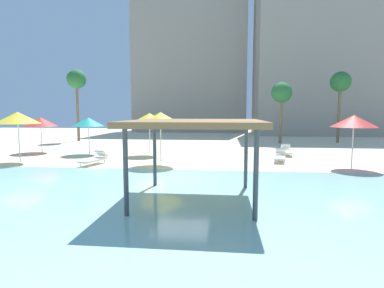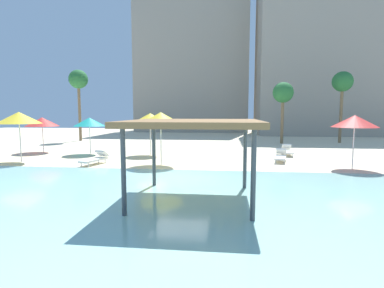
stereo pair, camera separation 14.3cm
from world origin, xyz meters
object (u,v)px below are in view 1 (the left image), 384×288
Objects in this scene: beach_umbrella_yellow_5 at (18,118)px; palm_tree_1 at (340,84)px; beach_umbrella_red_6 at (354,121)px; palm_tree_0 at (282,94)px; beach_umbrella_yellow_4 at (160,118)px; lounge_chair_2 at (286,150)px; palm_tree_2 at (77,81)px; beach_umbrella_red_3 at (41,122)px; beach_umbrella_yellow_0 at (149,117)px; beach_umbrella_teal_1 at (88,122)px; shade_pavilion at (195,125)px; lounge_chair_3 at (95,159)px; lounge_chair_0 at (280,156)px.

beach_umbrella_yellow_5 is 26.95m from palm_tree_1.
palm_tree_0 is at bearing 96.17° from beach_umbrella_red_6.
beach_umbrella_yellow_4 is 15.55m from palm_tree_0.
lounge_chair_2 is 0.34× the size of palm_tree_0.
beach_umbrella_red_3 is at bearing -79.93° from palm_tree_2.
beach_umbrella_yellow_0 is at bearing 112.22° from beach_umbrella_yellow_4.
beach_umbrella_yellow_5 is at bearing -148.78° from palm_tree_1.
beach_umbrella_red_6 is 0.39× the size of palm_tree_2.
beach_umbrella_teal_1 is 7.06m from beach_umbrella_yellow_4.
lounge_chair_2 is at bearing -125.84° from palm_tree_1.
palm_tree_2 is (-13.93, 19.82, 3.55)m from shade_pavilion.
beach_umbrella_yellow_4 is (5.93, -3.81, 0.33)m from beach_umbrella_teal_1.
beach_umbrella_yellow_5 is at bearing -72.36° from beach_umbrella_red_3.
lounge_chair_2 is at bearing 30.77° from beach_umbrella_yellow_4.
beach_umbrella_yellow_4 is 4.37m from lounge_chair_3.
lounge_chair_0 is at bearing 15.81° from beach_umbrella_yellow_4.
lounge_chair_0 is 2.83m from lounge_chair_2.
lounge_chair_2 is at bearing 4.40° from beach_umbrella_yellow_0.
beach_umbrella_red_3 is 0.35× the size of palm_tree_2.
palm_tree_1 is at bearing 59.84° from shade_pavilion.
beach_umbrella_red_3 is at bearing -158.55° from palm_tree_1.
beach_umbrella_red_3 is 26.31m from palm_tree_1.
beach_umbrella_yellow_4 is 10.17m from beach_umbrella_red_6.
palm_tree_2 is (-18.24, 11.27, 5.73)m from lounge_chair_0.
palm_tree_0 is at bearing 36.23° from beach_umbrella_yellow_5.
beach_umbrella_red_3 is 10.75m from beach_umbrella_yellow_4.
shade_pavilion is 1.66× the size of beach_umbrella_red_3.
beach_umbrella_yellow_4 is at bearing -136.13° from palm_tree_1.
lounge_chair_3 is at bearing -60.35° from palm_tree_2.
beach_umbrella_teal_1 is 13.05m from lounge_chair_0.
palm_tree_2 is (-21.56, 13.17, 3.59)m from beach_umbrella_red_6.
palm_tree_0 is at bearing -177.54° from lounge_chair_0.
palm_tree_0 reaches higher than beach_umbrella_red_3.
beach_umbrella_yellow_5 reaches higher than beach_umbrella_red_3.
beach_umbrella_red_3 is at bearing -84.41° from lounge_chair_2.
lounge_chair_0 is 10.80m from lounge_chair_3.
lounge_chair_0 is at bearing -13.07° from beach_umbrella_yellow_0.
palm_tree_2 is (-1.57, 8.84, 3.83)m from beach_umbrella_red_3.
beach_umbrella_yellow_4 is at bearing -23.97° from beach_umbrella_red_3.
beach_umbrella_red_3 reaches higher than lounge_chair_0.
palm_tree_2 is at bearing -109.40° from lounge_chair_2.
beach_umbrella_red_6 is (7.62, 6.64, -0.04)m from shade_pavilion.
lounge_chair_3 is (-11.49, -4.86, 0.00)m from lounge_chair_2.
lounge_chair_2 is 21.75m from palm_tree_2.
beach_umbrella_yellow_0 is 0.97× the size of beach_umbrella_yellow_5.
lounge_chair_2 is at bearing 174.08° from lounge_chair_0.
lounge_chair_0 is 11.71m from palm_tree_0.
beach_umbrella_teal_1 is 11.51m from palm_tree_2.
beach_umbrella_yellow_4 is at bearing -179.80° from beach_umbrella_red_6.
lounge_chair_2 is at bearing 65.10° from shade_pavilion.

